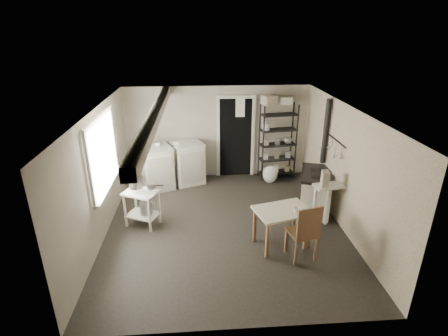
{
  "coord_description": "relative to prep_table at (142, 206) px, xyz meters",
  "views": [
    {
      "loc": [
        -0.45,
        -5.86,
        3.65
      ],
      "look_at": [
        0.0,
        0.3,
        1.1
      ],
      "focal_mm": 28.0,
      "sensor_mm": 36.0,
      "label": 1
    }
  ],
  "objects": [
    {
      "name": "oats_box",
      "position": [
        3.43,
        -0.29,
        0.61
      ],
      "size": [
        0.15,
        0.22,
        0.3
      ],
      "primitive_type": "cube",
      "rotation": [
        0.0,
        0.0,
        -0.15
      ],
      "color": "#BCB097",
      "rests_on": "side_ledge"
    },
    {
      "name": "stovepipe",
      "position": [
        3.75,
        0.77,
        1.19
      ],
      "size": [
        0.13,
        0.13,
        1.34
      ],
      "primitive_type": null,
      "rotation": [
        0.0,
        0.0,
        0.28
      ],
      "color": "black",
      "rests_on": "stove"
    },
    {
      "name": "work_table",
      "position": [
        2.53,
        -0.86,
        -0.02
      ],
      "size": [
        1.06,
        0.87,
        0.7
      ],
      "primitive_type": null,
      "rotation": [
        0.0,
        0.0,
        0.26
      ],
      "color": "beige",
      "rests_on": "ground"
    },
    {
      "name": "window",
      "position": [
        -0.63,
        0.03,
        1.1
      ],
      "size": [
        0.12,
        1.76,
        1.28
      ],
      "primitive_type": null,
      "color": "silver",
      "rests_on": "wall_left"
    },
    {
      "name": "stove",
      "position": [
        3.51,
        0.36,
        0.04
      ],
      "size": [
        0.88,
        1.19,
        0.84
      ],
      "primitive_type": null,
      "rotation": [
        0.0,
        0.0,
        -0.3
      ],
      "color": "beige",
      "rests_on": "ground"
    },
    {
      "name": "chair",
      "position": [
        2.78,
        -1.23,
        0.08
      ],
      "size": [
        0.51,
        0.53,
        1.04
      ],
      "primitive_type": null,
      "rotation": [
        0.0,
        0.0,
        0.22
      ],
      "color": "brown",
      "rests_on": "ground"
    },
    {
      "name": "ceiling_beam",
      "position": [
        0.39,
        -0.17,
        1.8
      ],
      "size": [
        0.18,
        5.0,
        0.18
      ],
      "primitive_type": null,
      "color": "silver",
      "rests_on": "ceiling"
    },
    {
      "name": "table_cup",
      "position": [
        2.73,
        -0.95,
        0.4
      ],
      "size": [
        0.09,
        0.09,
        0.08
      ],
      "primitive_type": "imported",
      "rotation": [
        0.0,
        0.0,
        0.04
      ],
      "color": "white",
      "rests_on": "work_table"
    },
    {
      "name": "flour_sack",
      "position": [
        2.85,
        1.76,
        -0.16
      ],
      "size": [
        0.4,
        0.35,
        0.44
      ],
      "primitive_type": "ellipsoid",
      "rotation": [
        0.0,
        0.0,
        -0.1
      ],
      "color": "white",
      "rests_on": "ground"
    },
    {
      "name": "shelf_jar",
      "position": [
        2.74,
        2.11,
        0.97
      ],
      "size": [
        0.12,
        0.12,
        0.2
      ],
      "primitive_type": "imported",
      "rotation": [
        0.0,
        0.0,
        0.34
      ],
      "color": "white",
      "rests_on": "shelf_rack"
    },
    {
      "name": "stockpot",
      "position": [
        -0.07,
        -0.01,
        0.54
      ],
      "size": [
        0.27,
        0.27,
        0.27
      ],
      "primitive_type": "cylinder",
      "rotation": [
        0.0,
        0.0,
        0.07
      ],
      "color": "silver",
      "rests_on": "prep_table"
    },
    {
      "name": "counter_cup",
      "position": [
        0.17,
        1.75,
        0.57
      ],
      "size": [
        0.15,
        0.15,
        0.1
      ],
      "primitive_type": "imported",
      "rotation": [
        0.0,
        0.0,
        -0.18
      ],
      "color": "white",
      "rests_on": "base_cabinets"
    },
    {
      "name": "wall_right",
      "position": [
        3.84,
        -0.17,
        0.75
      ],
      "size": [
        0.02,
        5.0,
        2.3
      ],
      "primitive_type": "cube",
      "color": "#A39B8B",
      "rests_on": "ground"
    },
    {
      "name": "storage_box_a",
      "position": [
        2.81,
        2.11,
        1.61
      ],
      "size": [
        0.39,
        0.37,
        0.22
      ],
      "primitive_type": "cube",
      "rotation": [
        0.0,
        0.0,
        0.38
      ],
      "color": "#BCB097",
      "rests_on": "shelf_rack"
    },
    {
      "name": "shelf_rack",
      "position": [
        3.07,
        2.11,
        0.55
      ],
      "size": [
        0.93,
        0.47,
        1.89
      ],
      "primitive_type": null,
      "rotation": [
        0.0,
        0.0,
        0.14
      ],
      "color": "black",
      "rests_on": "ground"
    },
    {
      "name": "wall_back",
      "position": [
        1.59,
        2.33,
        0.75
      ],
      "size": [
        4.5,
        0.02,
        2.3
      ],
      "primitive_type": "cube",
      "color": "#A39B8B",
      "rests_on": "ground"
    },
    {
      "name": "floor_crock",
      "position": [
        2.97,
        -0.23,
        -0.33
      ],
      "size": [
        0.12,
        0.12,
        0.13
      ],
      "primitive_type": "cylinder",
      "rotation": [
        0.0,
        0.0,
        -0.18
      ],
      "color": "white",
      "rests_on": "ground"
    },
    {
      "name": "bucket",
      "position": [
        0.08,
        -0.04,
        -0.02
      ],
      "size": [
        0.3,
        0.3,
        0.25
      ],
      "primitive_type": "cylinder",
      "rotation": [
        0.0,
        0.0,
        -0.4
      ],
      "color": "silver",
      "rests_on": "prep_table"
    },
    {
      "name": "utensil_rail",
      "position": [
        3.78,
        0.43,
        1.15
      ],
      "size": [
        0.06,
        1.2,
        0.44
      ],
      "primitive_type": null,
      "color": "silver",
      "rests_on": "wall_right"
    },
    {
      "name": "wall_front",
      "position": [
        1.59,
        -2.67,
        0.75
      ],
      "size": [
        4.5,
        0.02,
        2.3
      ],
      "primitive_type": "cube",
      "color": "#A39B8B",
      "rests_on": "ground"
    },
    {
      "name": "saucepan",
      "position": [
        0.2,
        -0.03,
        0.45
      ],
      "size": [
        0.19,
        0.19,
        0.1
      ],
      "primitive_type": "cylinder",
      "rotation": [
        0.0,
        0.0,
        -0.02
      ],
      "color": "silver",
      "rests_on": "prep_table"
    },
    {
      "name": "storage_box_b",
      "position": [
        3.25,
        2.1,
        1.59
      ],
      "size": [
        0.34,
        0.33,
        0.17
      ],
      "primitive_type": "cube",
      "rotation": [
        0.0,
        0.0,
        -0.34
      ],
      "color": "#BCB097",
      "rests_on": "shelf_rack"
    },
    {
      "name": "base_cabinets",
      "position": [
        0.47,
        1.81,
        0.06
      ],
      "size": [
        1.68,
        1.18,
        1.02
      ],
      "primitive_type": null,
      "rotation": [
        0.0,
        0.0,
        0.37
      ],
      "color": "beige",
      "rests_on": "ground"
    },
    {
      "name": "ceiling",
      "position": [
        1.59,
        -0.17,
        1.9
      ],
      "size": [
        5.0,
        5.0,
        0.0
      ],
      "primitive_type": "plane",
      "rotation": [
        3.14,
        0.0,
        0.0
      ],
      "color": "silver",
      "rests_on": "wall_back"
    },
    {
      "name": "wall_left",
      "position": [
        -0.66,
        -0.17,
        0.75
      ],
      "size": [
        0.02,
        5.0,
        2.3
      ],
      "primitive_type": "cube",
      "color": "#A39B8B",
      "rests_on": "ground"
    },
    {
      "name": "side_ledge",
      "position": [
        3.54,
        -0.25,
        0.03
      ],
      "size": [
        0.6,
        0.39,
        0.85
      ],
      "primitive_type": null,
      "rotation": [
        0.0,
        0.0,
        0.18
      ],
      "color": "silver",
      "rests_on": "ground"
    },
    {
      "name": "mixing_bowl",
      "position": [
        0.58,
        1.78,
        0.56
      ],
      "size": [
        0.36,
        0.36,
        0.07
      ],
      "primitive_type": "imported",
      "rotation": [
        0.0,
        0.0,
        0.25
      ],
      "color": "white",
      "rests_on": "base_cabinets"
    },
    {
      "name": "wallpaper_panel",
      "position": [
        3.83,
        -0.17,
        0.75
      ],
      "size": [
        0.01,
        5.0,
        2.3
      ],
      "primitive_type": null,
      "color": "beige",
      "rests_on": "wall_right"
    },
    {
      "name": "floor",
      "position": [
        1.59,
        -0.17,
        -0.4
      ],
      "size": [
        5.0,
        5.0,
        0.0
      ],
      "primitive_type": "plane",
      "color": "black",
      "rests_on": "ground"
    },
    {
      "name": "doorway",
      "position": [
        2.04,
        2.3,
        0.6
      ],
      "size": [
        0.96,
        0.1,
        2.08
      ],
      "primitive_type": null,
      "color": "silver",
      "rests_on": "ground"
    },
    {
      "name": "prep_table",
      "position": [
        0.0,
        0.0,
        0.0
      ],
      "size": [
        0.75,
        0.67,
        0.71
      ],
      "primitive_type": null,
      "rotation": [
        0.0,
        0.0,
        -0.44
      ],
      "color": "silver",
      "rests_on": "ground"
    }
  ]
}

